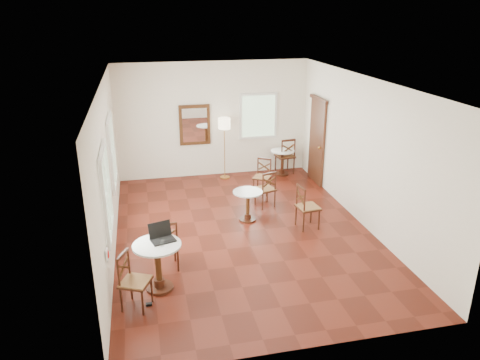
% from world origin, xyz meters
% --- Properties ---
extents(ground, '(7.00, 7.00, 0.00)m').
position_xyz_m(ground, '(0.00, 0.00, 0.00)').
color(ground, '#561A0E').
rests_on(ground, ground).
extents(room_shell, '(5.02, 7.02, 3.01)m').
position_xyz_m(room_shell, '(-0.06, 0.27, 1.89)').
color(room_shell, white).
rests_on(room_shell, ground).
extents(cafe_table_near, '(0.76, 0.76, 0.80)m').
position_xyz_m(cafe_table_near, '(-1.76, -1.67, 0.50)').
color(cafe_table_near, '#411D10').
rests_on(cafe_table_near, ground).
extents(cafe_table_mid, '(0.62, 0.62, 0.66)m').
position_xyz_m(cafe_table_mid, '(0.21, 0.49, 0.41)').
color(cafe_table_mid, '#411D10').
rests_on(cafe_table_mid, ground).
extents(cafe_table_back, '(0.64, 0.64, 0.68)m').
position_xyz_m(cafe_table_back, '(1.78, 3.08, 0.42)').
color(cafe_table_back, '#411D10').
rests_on(cafe_table_back, ground).
extents(chair_near_a, '(0.46, 0.46, 0.93)m').
position_xyz_m(chair_near_a, '(-1.60, -1.08, 0.46)').
color(chair_near_a, '#411D10').
rests_on(chair_near_a, ground).
extents(chair_near_b, '(0.55, 0.55, 0.90)m').
position_xyz_m(chair_near_b, '(-2.14, -2.08, 0.45)').
color(chair_near_b, '#411D10').
rests_on(chair_near_b, ground).
extents(chair_mid_a, '(0.49, 0.49, 0.86)m').
position_xyz_m(chair_mid_a, '(0.77, 1.11, 0.43)').
color(chair_mid_a, '#411D10').
rests_on(chair_mid_a, ground).
extents(chair_mid_b, '(0.47, 0.47, 0.92)m').
position_xyz_m(chair_mid_b, '(1.30, -0.10, 0.46)').
color(chair_mid_b, '#411D10').
rests_on(chair_mid_b, ground).
extents(chair_back_a, '(0.52, 0.52, 0.99)m').
position_xyz_m(chair_back_a, '(1.89, 3.16, 0.49)').
color(chair_back_a, '#411D10').
rests_on(chair_back_a, ground).
extents(chair_back_b, '(0.54, 0.54, 0.85)m').
position_xyz_m(chair_back_b, '(0.91, 1.91, 0.42)').
color(chair_back_b, '#411D10').
rests_on(chair_back_b, ground).
extents(floor_lamp, '(0.31, 0.31, 1.61)m').
position_xyz_m(floor_lamp, '(0.22, 3.15, 1.37)').
color(floor_lamp, '#BF8C3F').
rests_on(floor_lamp, ground).
extents(laptop, '(0.44, 0.40, 0.26)m').
position_xyz_m(laptop, '(-1.67, -1.53, 0.87)').
color(laptop, black).
rests_on(laptop, cafe_table_near).
extents(mouse, '(0.10, 0.08, 0.03)m').
position_xyz_m(mouse, '(-1.70, -1.55, 0.82)').
color(mouse, black).
rests_on(mouse, cafe_table_near).
extents(navy_mug, '(0.10, 0.07, 0.08)m').
position_xyz_m(navy_mug, '(-1.78, -1.46, 0.84)').
color(navy_mug, '#101438').
rests_on(navy_mug, cafe_table_near).
extents(water_glass, '(0.07, 0.07, 0.11)m').
position_xyz_m(water_glass, '(-1.68, -1.76, 0.86)').
color(water_glass, white).
rests_on(water_glass, cafe_table_near).
extents(power_adapter, '(0.09, 0.06, 0.04)m').
position_xyz_m(power_adapter, '(-1.95, -2.09, 0.02)').
color(power_adapter, black).
rests_on(power_adapter, ground).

